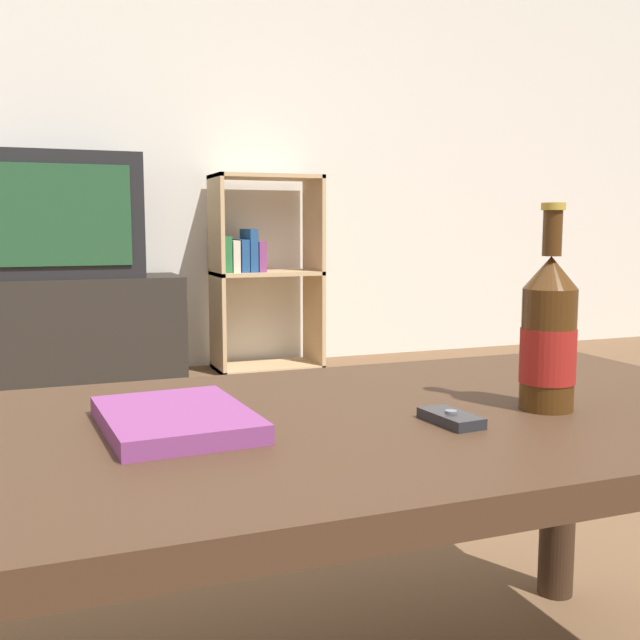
# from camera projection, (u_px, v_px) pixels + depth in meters

# --- Properties ---
(back_wall) EXTENTS (8.00, 0.05, 2.60)m
(back_wall) POSITION_uv_depth(u_px,v_px,m) (107.00, 113.00, 3.70)
(back_wall) COLOR silver
(back_wall) RESTS_ON ground_plane
(coffee_table) EXTENTS (1.30, 0.66, 0.49)m
(coffee_table) POSITION_uv_depth(u_px,v_px,m) (340.00, 466.00, 1.01)
(coffee_table) COLOR #422B1C
(coffee_table) RESTS_ON ground_plane
(tv_stand) EXTENTS (1.05, 0.41, 0.51)m
(tv_stand) POSITION_uv_depth(u_px,v_px,m) (67.00, 332.00, 3.49)
(tv_stand) COLOR #28231E
(tv_stand) RESTS_ON ground_plane
(television) EXTENTS (0.69, 0.40, 0.56)m
(television) POSITION_uv_depth(u_px,v_px,m) (62.00, 216.00, 3.42)
(television) COLOR black
(television) RESTS_ON tv_stand
(bookshelf) EXTENTS (0.55, 0.30, 1.00)m
(bookshelf) POSITION_uv_depth(u_px,v_px,m) (260.00, 269.00, 3.86)
(bookshelf) COLOR tan
(bookshelf) RESTS_ON ground_plane
(beer_bottle) EXTENTS (0.08, 0.08, 0.28)m
(beer_bottle) POSITION_uv_depth(u_px,v_px,m) (548.00, 336.00, 1.03)
(beer_bottle) COLOR #47280F
(beer_bottle) RESTS_ON coffee_table
(cell_phone) EXTENTS (0.05, 0.10, 0.02)m
(cell_phone) POSITION_uv_depth(u_px,v_px,m) (451.00, 418.00, 0.96)
(cell_phone) COLOR #232328
(cell_phone) RESTS_ON coffee_table
(table_book) EXTENTS (0.19, 0.25, 0.02)m
(table_book) POSITION_uv_depth(u_px,v_px,m) (176.00, 419.00, 0.94)
(table_book) COLOR #7F3875
(table_book) RESTS_ON coffee_table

